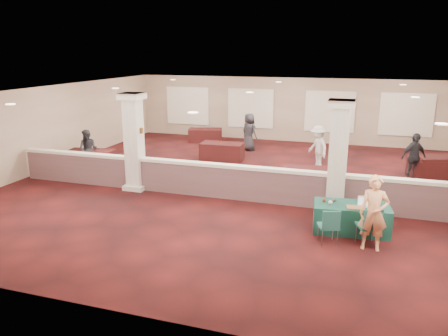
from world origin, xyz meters
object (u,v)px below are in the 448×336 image
(near_table, at_px, (351,218))
(far_table_front_left, at_px, (91,159))
(attendee_b, at_px, (318,147))
(conf_chair_main, at_px, (370,224))
(far_table_back_left, at_px, (205,135))
(conf_chair_side, at_px, (329,224))
(far_table_back_center, at_px, (222,151))
(far_table_back_right, at_px, (442,167))
(far_table_front_center, at_px, (308,178))
(attendee_a, at_px, (88,150))
(attendee_d, at_px, (249,132))
(far_table_front_right, at_px, (433,169))
(attendee_c, at_px, (414,157))
(woman, at_px, (374,213))

(near_table, relative_size, far_table_front_left, 1.06)
(far_table_front_left, bearing_deg, attendee_b, 17.63)
(near_table, height_order, conf_chair_main, conf_chair_main)
(far_table_back_left, bearing_deg, conf_chair_side, -56.29)
(far_table_back_center, distance_m, far_table_back_right, 8.50)
(conf_chair_main, relative_size, far_table_front_left, 0.55)
(far_table_front_center, distance_m, attendee_a, 8.51)
(conf_chair_main, xyz_separation_m, attendee_b, (-1.95, 6.80, 0.28))
(attendee_d, bearing_deg, far_table_back_right, -164.04)
(far_table_front_right, bearing_deg, far_table_front_center, -147.03)
(far_table_back_center, bearing_deg, attendee_c, -6.57)
(conf_chair_main, bearing_deg, attendee_b, 84.43)
(conf_chair_side, height_order, attendee_c, attendee_c)
(conf_chair_side, bearing_deg, attendee_c, 48.43)
(near_table, height_order, far_table_back_left, near_table)
(far_table_back_center, bearing_deg, far_table_back_left, 120.87)
(far_table_back_right, height_order, attendee_a, attendee_a)
(woman, height_order, far_table_back_left, woman)
(far_table_front_right, height_order, far_table_back_left, same)
(far_table_front_left, distance_m, far_table_back_right, 13.32)
(far_table_back_center, bearing_deg, near_table, -48.42)
(near_table, distance_m, far_table_back_center, 8.29)
(conf_chair_main, distance_m, attendee_a, 11.19)
(far_table_front_left, relative_size, far_table_back_right, 0.93)
(conf_chair_main, bearing_deg, attendee_a, 137.48)
(far_table_front_center, xyz_separation_m, attendee_d, (-3.37, 5.01, 0.51))
(conf_chair_main, height_order, far_table_back_left, conf_chair_main)
(conf_chair_main, bearing_deg, far_table_front_center, 93.84)
(far_table_front_left, height_order, attendee_b, attendee_b)
(far_table_front_left, height_order, far_table_front_right, far_table_front_left)
(conf_chair_main, relative_size, attendee_b, 0.57)
(attendee_a, relative_size, attendee_b, 0.91)
(far_table_back_center, distance_m, attendee_d, 2.26)
(conf_chair_side, xyz_separation_m, attendee_a, (-9.53, 4.20, 0.25))
(attendee_a, bearing_deg, attendee_d, 36.34)
(near_table, height_order, attendee_b, attendee_b)
(near_table, xyz_separation_m, attendee_a, (-10.00, 3.20, 0.42))
(woman, distance_m, attendee_a, 11.28)
(conf_chair_side, relative_size, far_table_back_left, 0.54)
(attendee_c, bearing_deg, attendee_a, 154.39)
(woman, xyz_separation_m, far_table_front_left, (-10.50, 4.23, -0.53))
(near_table, distance_m, conf_chair_main, 0.94)
(far_table_back_left, distance_m, attendee_b, 6.94)
(far_table_back_right, xyz_separation_m, attendee_b, (-4.50, -0.20, 0.47))
(far_table_front_center, xyz_separation_m, far_table_front_right, (4.16, 2.70, -0.02))
(far_table_front_right, bearing_deg, far_table_back_left, 160.95)
(near_table, relative_size, far_table_back_left, 1.14)
(far_table_front_left, distance_m, far_table_back_left, 6.70)
(attendee_c, bearing_deg, far_table_back_center, 137.59)
(far_table_back_left, xyz_separation_m, attendee_b, (5.97, -3.50, 0.52))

